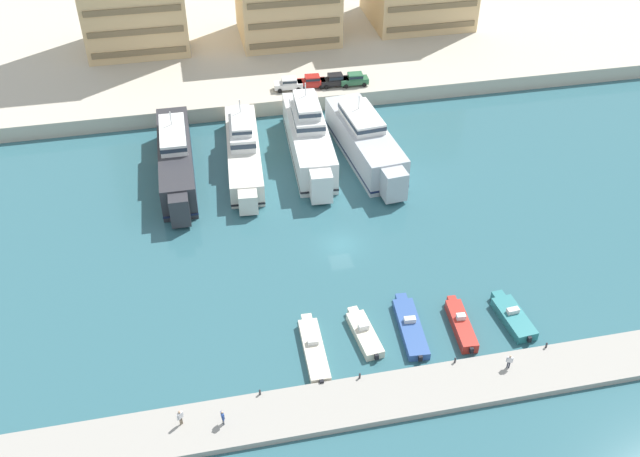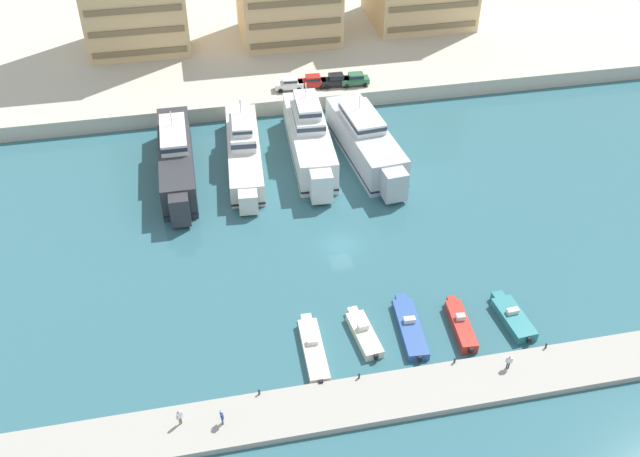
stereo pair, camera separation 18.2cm
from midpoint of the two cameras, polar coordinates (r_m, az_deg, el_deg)
ground_plane at (r=79.39m, az=1.79°, el=-1.32°), size 400.00×400.00×0.00m
quay_promenade at (r=134.89m, az=-4.70°, el=16.69°), size 180.00×70.00×2.24m
pier_dock at (r=64.61m, az=6.20°, el=-13.15°), size 120.00×5.11×0.65m
yacht_charcoal_far_left at (r=90.96m, az=-11.37°, el=5.49°), size 4.26×22.55×7.46m
yacht_ivory_left at (r=92.34m, az=-6.07°, el=6.41°), size 5.54×22.89×7.64m
yacht_white_mid_left at (r=92.76m, az=-0.81°, el=7.28°), size 5.71×22.10×9.17m
yacht_silver_center_left at (r=92.83m, az=3.74°, el=6.97°), size 6.73×21.77×7.51m
motorboat_cream_far_left at (r=67.61m, az=-0.47°, el=-9.63°), size 2.07×8.71×1.33m
motorboat_cream_left at (r=69.08m, az=3.60°, el=-8.37°), size 2.43×6.88×1.45m
motorboat_blue_mid_left at (r=70.11m, az=7.27°, el=-7.83°), size 2.61×8.75×1.30m
motorboat_red_center_left at (r=70.92m, az=11.25°, el=-7.57°), size 2.04×7.27×1.59m
motorboat_teal_center at (r=72.86m, az=15.22°, el=-6.88°), size 2.61×6.88×1.45m
car_white_far_left at (r=105.24m, az=-2.42°, el=11.53°), size 4.17×2.07×1.80m
car_red_left at (r=105.79m, az=-0.57°, el=11.71°), size 4.20×2.12×1.80m
car_black_mid_left at (r=106.21m, az=1.29°, el=11.82°), size 4.13×1.97×1.80m
car_green_center_left at (r=106.54m, az=2.88°, el=11.87°), size 4.16×2.05×1.80m
pedestrian_near_edge at (r=67.32m, az=14.96°, el=-10.20°), size 0.57×0.38×1.60m
pedestrian_mid_deck at (r=62.34m, az=-11.10°, el=-14.51°), size 0.53×0.48×1.72m
pedestrian_far_side at (r=61.82m, az=-7.77°, el=-14.66°), size 0.29×0.64×1.66m
bollard_west at (r=63.90m, az=-4.80°, el=-12.89°), size 0.20×0.20×0.61m
bollard_west_mid at (r=64.92m, az=3.23°, el=-11.68°), size 0.20×0.20×0.61m
bollard_east_mid at (r=67.14m, az=10.80°, el=-10.32°), size 0.20×0.20×0.61m
bollard_east at (r=70.44m, az=17.72°, el=-8.91°), size 0.20×0.20×0.61m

